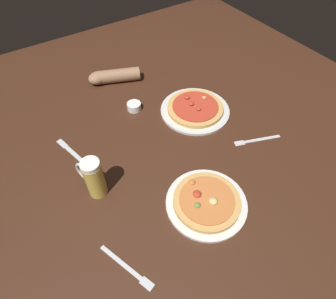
# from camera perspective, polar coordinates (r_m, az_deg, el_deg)

# --- Properties ---
(ground_plane) EXTENTS (2.40, 2.40, 0.03)m
(ground_plane) POSITION_cam_1_polar(r_m,az_deg,el_deg) (1.22, -0.00, -1.06)
(ground_plane) COLOR #3D2114
(pizza_plate_near) EXTENTS (0.30, 0.30, 0.05)m
(pizza_plate_near) POSITION_cam_1_polar(r_m,az_deg,el_deg) (1.07, 7.75, -10.39)
(pizza_plate_near) COLOR silver
(pizza_plate_near) RESTS_ON ground_plane
(pizza_plate_far) EXTENTS (0.33, 0.33, 0.05)m
(pizza_plate_far) POSITION_cam_1_polar(r_m,az_deg,el_deg) (1.39, 5.47, 8.15)
(pizza_plate_far) COLOR silver
(pizza_plate_far) RESTS_ON ground_plane
(beer_mug_dark) EXTENTS (0.08, 0.13, 0.18)m
(beer_mug_dark) POSITION_cam_1_polar(r_m,az_deg,el_deg) (1.06, -14.79, -5.48)
(beer_mug_dark) COLOR gold
(beer_mug_dark) RESTS_ON ground_plane
(ramekin_sauce) EXTENTS (0.07, 0.07, 0.04)m
(ramekin_sauce) POSITION_cam_1_polar(r_m,az_deg,el_deg) (1.41, -6.85, 8.63)
(ramekin_sauce) COLOR white
(ramekin_sauce) RESTS_ON ground_plane
(fork_left) EXTENTS (0.21, 0.09, 0.01)m
(fork_left) POSITION_cam_1_polar(r_m,az_deg,el_deg) (1.32, 17.35, 1.86)
(fork_left) COLOR silver
(fork_left) RESTS_ON ground_plane
(knife_right) EXTENTS (0.08, 0.23, 0.01)m
(knife_right) POSITION_cam_1_polar(r_m,az_deg,el_deg) (1.27, -18.47, -0.75)
(knife_right) COLOR silver
(knife_right) RESTS_ON ground_plane
(fork_spare) EXTENTS (0.09, 0.21, 0.01)m
(fork_spare) POSITION_cam_1_polar(r_m,az_deg,el_deg) (0.98, -8.19, -22.46)
(fork_spare) COLOR silver
(fork_spare) RESTS_ON ground_plane
(diner_arm) EXTENTS (0.27, 0.16, 0.07)m
(diner_arm) POSITION_cam_1_polar(r_m,az_deg,el_deg) (1.59, -11.18, 14.26)
(diner_arm) COLOR #936B4C
(diner_arm) RESTS_ON ground_plane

